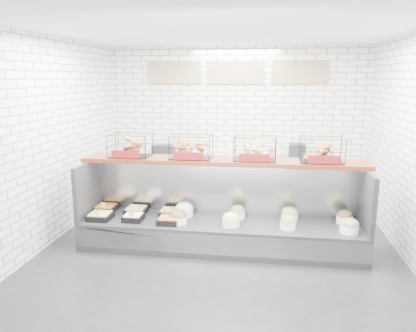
# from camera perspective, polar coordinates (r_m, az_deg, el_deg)

# --- Properties ---
(ground) EXTENTS (5.50, 5.50, 0.00)m
(ground) POSITION_cam_1_polar(r_m,az_deg,el_deg) (5.73, 1.38, -12.50)
(ground) COLOR black
(ground) RESTS_ON ground
(room_shell) EXTENTS (5.02, 5.51, 3.01)m
(room_shell) POSITION_cam_1_polar(r_m,az_deg,el_deg) (5.81, 2.21, 8.87)
(room_shell) COLOR silver
(room_shell) RESTS_ON ground
(display_case) EXTENTS (4.00, 0.90, 1.20)m
(display_case) POSITION_cam_1_polar(r_m,az_deg,el_deg) (5.92, 1.73, -8.22)
(display_case) COLOR black
(display_case) RESTS_ON ground
(bagel_shelf) EXTENTS (4.10, 0.50, 0.40)m
(bagel_shelf) POSITION_cam_1_polar(r_m,az_deg,el_deg) (5.81, 2.06, 2.10)
(bagel_shelf) COLOR #461A0F
(bagel_shelf) RESTS_ON display_case
(prep_counter) EXTENTS (4.00, 0.60, 1.20)m
(prep_counter) POSITION_cam_1_polar(r_m,az_deg,el_deg) (7.87, 3.48, -1.97)
(prep_counter) COLOR #93969B
(prep_counter) RESTS_ON ground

